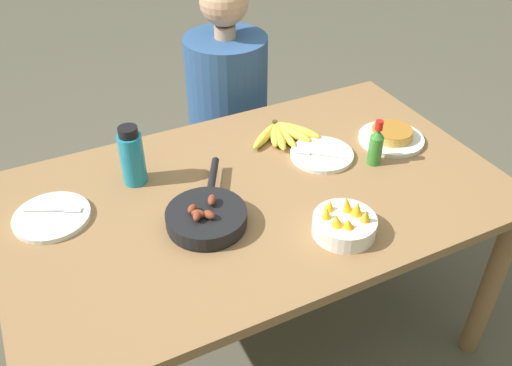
{
  "coord_description": "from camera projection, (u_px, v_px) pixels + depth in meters",
  "views": [
    {
      "loc": [
        -0.61,
        -1.23,
        1.81
      ],
      "look_at": [
        0.0,
        0.0,
        0.78
      ],
      "focal_mm": 38.0,
      "sensor_mm": 36.0,
      "label": 1
    }
  ],
  "objects": [
    {
      "name": "water_bottle",
      "position": [
        132.0,
        157.0,
        1.72
      ],
      "size": [
        0.08,
        0.08,
        0.2
      ],
      "color": "teal",
      "rests_on": "dining_table"
    },
    {
      "name": "frittata_plate_center",
      "position": [
        391.0,
        136.0,
        1.96
      ],
      "size": [
        0.24,
        0.24,
        0.05
      ],
      "color": "silver",
      "rests_on": "dining_table"
    },
    {
      "name": "dining_table",
      "position": [
        256.0,
        213.0,
        1.8
      ],
      "size": [
        1.59,
        0.95,
        0.75
      ],
      "color": "olive",
      "rests_on": "ground_plane"
    },
    {
      "name": "person_figure",
      "position": [
        229.0,
        133.0,
        2.5
      ],
      "size": [
        0.39,
        0.39,
        1.2
      ],
      "color": "black",
      "rests_on": "ground_plane"
    },
    {
      "name": "hot_sauce_bottle",
      "position": [
        376.0,
        145.0,
        1.82
      ],
      "size": [
        0.05,
        0.05,
        0.17
      ],
      "color": "#337F2D",
      "rests_on": "dining_table"
    },
    {
      "name": "empty_plate_near_front",
      "position": [
        52.0,
        217.0,
        1.62
      ],
      "size": [
        0.23,
        0.23,
        0.02
      ],
      "color": "silver",
      "rests_on": "dining_table"
    },
    {
      "name": "fruit_bowl_mango",
      "position": [
        344.0,
        224.0,
        1.56
      ],
      "size": [
        0.19,
        0.19,
        0.11
      ],
      "color": "silver",
      "rests_on": "dining_table"
    },
    {
      "name": "empty_plate_far_left",
      "position": [
        322.0,
        155.0,
        1.89
      ],
      "size": [
        0.22,
        0.22,
        0.02
      ],
      "color": "silver",
      "rests_on": "dining_table"
    },
    {
      "name": "ground_plane",
      "position": [
        256.0,
        336.0,
        2.19
      ],
      "size": [
        14.0,
        14.0,
        0.0
      ],
      "primitive_type": "plane",
      "color": "#565142"
    },
    {
      "name": "banana_bunch",
      "position": [
        283.0,
        134.0,
        1.98
      ],
      "size": [
        0.27,
        0.19,
        0.04
      ],
      "color": "gold",
      "rests_on": "dining_table"
    },
    {
      "name": "skillet",
      "position": [
        207.0,
        217.0,
        1.59
      ],
      "size": [
        0.27,
        0.38,
        0.08
      ],
      "rotation": [
        0.0,
        0.0,
        1.08
      ],
      "color": "black",
      "rests_on": "dining_table"
    }
  ]
}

